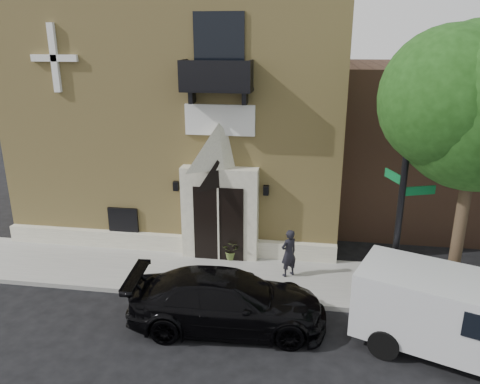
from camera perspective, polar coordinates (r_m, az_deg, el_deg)
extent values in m
plane|color=black|center=(14.16, -0.47, -13.40)|extent=(120.00, 120.00, 0.00)
cube|color=gray|center=(15.31, 4.21, -10.51)|extent=(42.00, 3.00, 0.15)
cube|color=tan|center=(20.69, -5.23, 10.09)|extent=(12.00, 10.00, 9.00)
cube|color=#EEE9CE|center=(17.07, -8.95, -6.10)|extent=(12.00, 0.30, 0.60)
cube|color=#EEE9CE|center=(15.97, -2.45, -2.57)|extent=(2.60, 0.55, 3.20)
pyramid|color=#EEE9CE|center=(15.29, -2.57, 5.68)|extent=(2.60, 0.55, 1.50)
cube|color=black|center=(15.82, -2.64, -3.95)|extent=(1.70, 0.06, 2.60)
cube|color=#EEE9CE|center=(15.78, -2.67, -4.01)|extent=(0.06, 0.04, 2.60)
cube|color=white|center=(15.32, -2.47, 8.76)|extent=(2.30, 0.10, 1.00)
cube|color=black|center=(14.81, -2.82, 12.33)|extent=(2.20, 0.90, 0.10)
cube|color=black|center=(14.35, -3.20, 13.93)|extent=(2.20, 0.06, 0.90)
cube|color=black|center=(15.01, -6.90, 14.03)|extent=(0.06, 0.90, 0.90)
cube|color=black|center=(14.59, 1.32, 14.03)|extent=(0.06, 0.90, 0.90)
cube|color=black|center=(15.14, -2.57, 17.01)|extent=(1.60, 0.08, 2.20)
cube|color=white|center=(17.05, -21.70, 14.93)|extent=(0.22, 0.14, 2.20)
cube|color=white|center=(17.05, -21.70, 14.93)|extent=(1.60, 0.14, 0.22)
cube|color=black|center=(17.39, -14.04, -3.46)|extent=(1.10, 0.10, 1.00)
cube|color=#C45A00|center=(17.42, -14.00, -3.43)|extent=(0.85, 0.06, 0.75)
cube|color=black|center=(16.17, -7.80, 0.73)|extent=(0.18, 0.18, 0.32)
cube|color=black|center=(15.60, 3.20, 0.21)|extent=(0.18, 0.18, 0.32)
cylinder|color=#38281C|center=(13.98, 25.01, -5.31)|extent=(0.32, 0.32, 4.20)
sphere|color=#173B10|center=(13.08, 27.12, 9.21)|extent=(4.20, 4.20, 4.20)
sphere|color=#173B10|center=(12.66, 24.48, 10.26)|extent=(3.57, 3.57, 3.57)
imported|color=black|center=(12.81, -1.56, -13.13)|extent=(5.42, 2.53, 1.53)
cube|color=silver|center=(12.65, 25.72, -13.31)|extent=(5.35, 3.65, 1.69)
cylinder|color=black|center=(12.42, 17.14, -17.31)|extent=(0.79, 0.51, 0.76)
cylinder|color=black|center=(13.99, 19.01, -13.13)|extent=(0.79, 0.51, 0.76)
cylinder|color=black|center=(13.10, 19.11, -0.43)|extent=(0.18, 0.18, 6.62)
cube|color=#095D2C|center=(13.32, 21.01, 0.16)|extent=(0.89, 0.36, 0.24)
cube|color=#095D2C|center=(13.39, 18.24, 1.80)|extent=(0.36, 0.89, 0.24)
cylinder|color=#A30F2D|center=(14.40, 19.73, -13.16)|extent=(0.32, 0.32, 0.07)
cylinder|color=#A30F2D|center=(14.25, 19.85, -12.18)|extent=(0.23, 0.23, 0.49)
sphere|color=#A30F2D|center=(14.12, 19.97, -11.22)|extent=(0.23, 0.23, 0.23)
cylinder|color=#A30F2D|center=(14.23, 19.87, -12.04)|extent=(0.40, 0.11, 0.11)
imported|color=#566A30|center=(16.21, -1.05, -7.07)|extent=(0.68, 0.60, 0.68)
imported|color=black|center=(15.04, 5.96, -7.41)|extent=(0.68, 0.66, 1.58)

